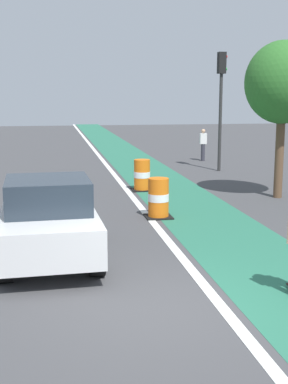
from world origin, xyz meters
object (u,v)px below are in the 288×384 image
(traffic_light_corner, at_px, (221,90))
(street_tree_sidewalk, at_px, (283,83))
(parked_sedan_nearest, at_px, (48,219))
(traffic_barrel_front, at_px, (158,198))
(traffic_barrel_mid, at_px, (142,175))
(pedestrian_crossing, at_px, (203,144))

(traffic_light_corner, height_order, street_tree_sidewalk, traffic_light_corner)
(parked_sedan_nearest, bearing_deg, traffic_barrel_front, 47.50)
(street_tree_sidewalk, bearing_deg, traffic_barrel_front, -154.70)
(traffic_barrel_mid, xyz_separation_m, pedestrian_crossing, (4.48, 7.69, 0.33))
(traffic_light_corner, height_order, pedestrian_crossing, traffic_light_corner)
(traffic_barrel_front, height_order, traffic_barrel_mid, same)
(traffic_barrel_front, bearing_deg, traffic_barrel_mid, 86.32)
(traffic_light_corner, bearing_deg, traffic_barrel_front, -118.28)
(traffic_barrel_mid, height_order, traffic_light_corner, traffic_light_corner)
(street_tree_sidewalk, bearing_deg, traffic_light_corner, 89.70)
(parked_sedan_nearest, bearing_deg, traffic_light_corner, 57.22)
(traffic_barrel_front, relative_size, pedestrian_crossing, 0.68)
(parked_sedan_nearest, height_order, traffic_light_corner, traffic_light_corner)
(street_tree_sidewalk, bearing_deg, pedestrian_crossing, 88.06)
(parked_sedan_nearest, xyz_separation_m, street_tree_sidewalk, (7.36, 5.30, 2.83))
(parked_sedan_nearest, distance_m, traffic_light_corner, 13.92)
(traffic_barrel_mid, distance_m, pedestrian_crossing, 8.90)
(traffic_barrel_mid, bearing_deg, street_tree_sidewalk, -26.24)
(parked_sedan_nearest, distance_m, pedestrian_crossing, 16.89)
(pedestrian_crossing, bearing_deg, traffic_barrel_front, -111.89)
(traffic_barrel_front, distance_m, traffic_barrel_mid, 4.14)
(parked_sedan_nearest, xyz_separation_m, traffic_light_corner, (7.40, 11.49, 2.67))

